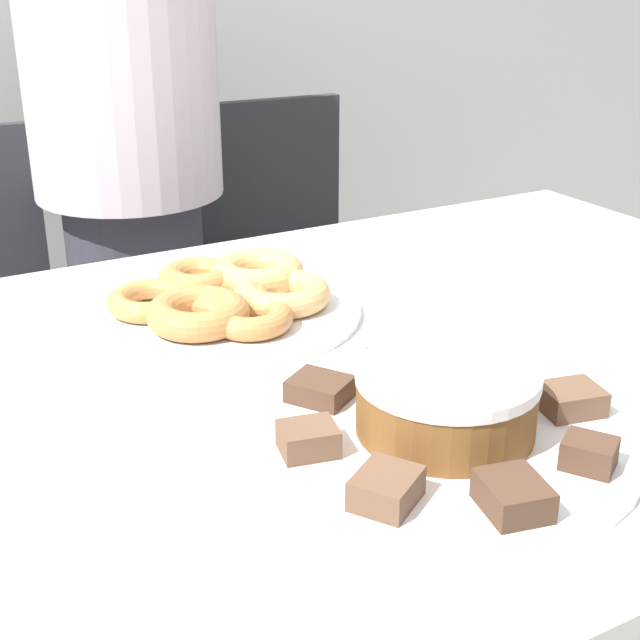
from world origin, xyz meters
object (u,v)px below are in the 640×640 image
plate_donuts (227,312)px  person_standing (128,164)px  office_chair_right (289,311)px  frosted_cake (446,400)px  plate_cake (444,435)px

plate_donuts → person_standing: bearing=82.4°
office_chair_right → frosted_cake: office_chair_right is taller
plate_donuts → frosted_cake: size_ratio=1.98×
plate_cake → frosted_cake: bearing=135.0°
plate_donuts → frosted_cake: (0.06, -0.40, 0.04)m
person_standing → office_chair_right: (0.37, 0.04, -0.40)m
person_standing → plate_donuts: size_ratio=4.53×
person_standing → office_chair_right: size_ratio=1.76×
frosted_cake → person_standing: bearing=88.2°
office_chair_right → plate_donuts: office_chair_right is taller
office_chair_right → frosted_cake: 1.27m
person_standing → plate_cake: bearing=-91.8°
office_chair_right → plate_donuts: (-0.46, -0.74, 0.35)m
person_standing → plate_cake: (-0.03, -1.09, -0.05)m
person_standing → plate_cake: size_ratio=4.19×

